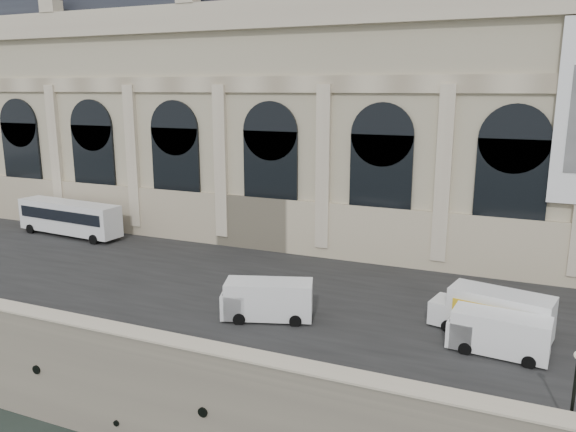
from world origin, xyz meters
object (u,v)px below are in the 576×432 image
at_px(box_truck, 493,313).
at_px(lamp_right, 574,392).
at_px(bus_left, 69,217).
at_px(van_c, 494,333).
at_px(van_b, 263,300).

relative_size(box_truck, lamp_right, 1.93).
bearing_deg(box_truck, bus_left, 168.83).
relative_size(van_c, box_truck, 0.76).
bearing_deg(van_b, bus_left, 157.34).
xyz_separation_m(bus_left, lamp_right, (44.64, -17.07, -0.08)).
bearing_deg(lamp_right, box_truck, 112.86).
height_order(bus_left, van_b, bus_left).
height_order(van_c, lamp_right, lamp_right).
bearing_deg(van_c, box_truck, 94.72).
xyz_separation_m(box_truck, lamp_right, (3.80, -9.01, 0.47)).
xyz_separation_m(van_b, lamp_right, (17.62, -5.79, 0.57)).
relative_size(van_c, lamp_right, 1.46).
xyz_separation_m(bus_left, van_c, (41.05, -10.53, -0.75)).
xyz_separation_m(bus_left, box_truck, (40.84, -8.06, -0.55)).
height_order(van_c, box_truck, box_truck).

